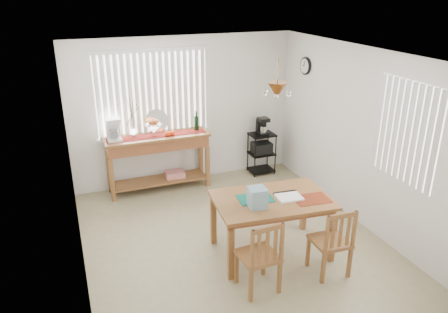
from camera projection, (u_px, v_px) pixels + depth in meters
name	position (u px, v px, depth m)	size (l,w,h in m)	color
ground	(231.00, 239.00, 6.22)	(4.00, 4.50, 0.01)	tan
room_shell	(232.00, 126.00, 5.61)	(4.20, 4.70, 2.70)	white
sideboard	(158.00, 149.00, 7.48)	(1.77, 0.50, 0.99)	brown
sideboard_items	(139.00, 128.00, 7.24)	(1.68, 0.42, 0.76)	maroon
wire_cart	(262.00, 149.00, 8.25)	(0.46, 0.37, 0.78)	black
cart_items	(262.00, 126.00, 8.09)	(0.18, 0.22, 0.32)	black
dining_table	(272.00, 205.00, 5.68)	(1.57, 1.09, 0.80)	brown
table_items	(265.00, 198.00, 5.46)	(1.15, 0.63, 0.26)	#126553
chair_left	(260.00, 256.00, 5.03)	(0.46, 0.46, 0.94)	brown
chair_right	(332.00, 242.00, 5.32)	(0.45, 0.45, 0.93)	brown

